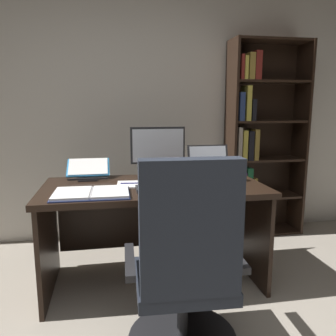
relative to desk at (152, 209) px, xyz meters
name	(u,v)px	position (x,y,z in m)	size (l,w,h in m)	color
wall_back	(145,102)	(0.06, 0.98, 0.80)	(4.81, 0.12, 2.69)	beige
desk	(152,209)	(0.00, 0.00, 0.00)	(1.56, 0.78, 0.75)	black
bookshelf	(257,141)	(1.16, 0.75, 0.41)	(0.78, 0.30, 1.93)	black
office_chair	(186,276)	(0.05, -0.86, -0.09)	(0.63, 0.60, 1.07)	#232326
monitor	(158,153)	(0.07, 0.18, 0.40)	(0.43, 0.16, 0.39)	#232326
laptop	(211,169)	(0.51, 0.19, 0.26)	(0.35, 0.29, 0.23)	#232326
keyboard	(167,188)	(0.07, -0.24, 0.22)	(0.42, 0.15, 0.02)	#232326
computer_mouse	(210,185)	(0.37, -0.24, 0.23)	(0.06, 0.10, 0.04)	#232326
reading_stand_with_book	(88,169)	(-0.47, 0.24, 0.28)	(0.32, 0.25, 0.14)	#232326
open_binder	(91,193)	(-0.43, -0.29, 0.22)	(0.49, 0.33, 0.02)	navy
notepad	(128,184)	(-0.18, -0.06, 0.21)	(0.15, 0.21, 0.01)	white
pen	(131,183)	(-0.16, -0.06, 0.22)	(0.01, 0.01, 0.14)	navy
coffee_mug	(235,175)	(0.62, -0.06, 0.25)	(0.08, 0.08, 0.09)	maroon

